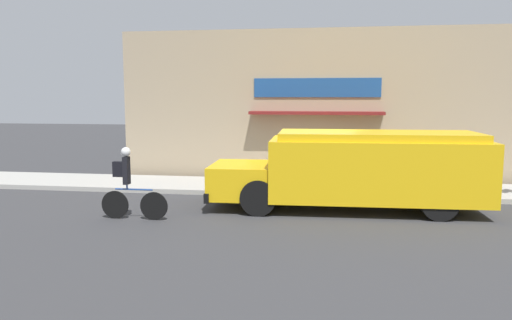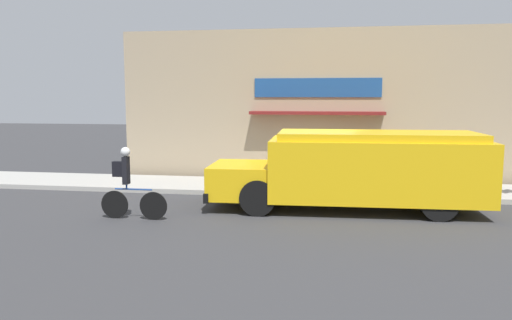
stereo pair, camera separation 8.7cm
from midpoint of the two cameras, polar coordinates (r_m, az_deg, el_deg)
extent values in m
plane|color=#38383A|center=(14.36, 6.29, -4.38)|extent=(70.00, 70.00, 0.00)
cube|color=#ADAAA3|center=(15.56, 6.52, -3.21)|extent=(28.00, 2.48, 0.14)
cube|color=tan|center=(16.93, 6.89, 6.12)|extent=(13.35, 0.18, 5.13)
cube|color=#1E4C93|center=(16.82, 7.16, 8.21)|extent=(4.19, 0.05, 0.63)
cube|color=maroon|center=(16.53, 7.08, 5.35)|extent=(4.40, 0.63, 0.10)
cube|color=yellow|center=(12.97, 13.79, -1.03)|extent=(5.39, 2.34, 1.51)
cube|color=yellow|center=(13.08, -1.43, -2.26)|extent=(1.63, 2.04, 0.83)
cube|color=yellow|center=(12.88, 13.90, 2.71)|extent=(4.96, 2.15, 0.19)
cube|color=black|center=(13.26, -4.60, -3.53)|extent=(0.19, 2.12, 0.24)
cube|color=red|center=(14.19, 7.30, 0.13)|extent=(0.04, 0.44, 0.44)
cylinder|color=black|center=(13.96, 1.27, -2.83)|extent=(0.89, 0.29, 0.88)
cylinder|color=black|center=(12.16, 0.39, -4.34)|extent=(0.89, 0.29, 0.88)
cylinder|color=black|center=(14.19, 18.72, -3.06)|extent=(0.89, 0.29, 0.88)
cylinder|color=black|center=(12.42, 20.42, -4.56)|extent=(0.89, 0.29, 0.88)
cylinder|color=black|center=(12.00, -11.45, -5.17)|extent=(0.67, 0.04, 0.67)
cylinder|color=black|center=(12.38, -15.65, -4.92)|extent=(0.67, 0.04, 0.67)
cylinder|color=#234793|center=(12.11, -13.63, -3.27)|extent=(0.92, 0.04, 0.04)
cylinder|color=#234793|center=(12.16, -14.38, -2.96)|extent=(0.04, 0.04, 0.12)
cube|color=black|center=(12.10, -14.44, -1.16)|extent=(0.12, 0.20, 0.65)
sphere|color=white|center=(12.05, -14.50, 0.92)|extent=(0.22, 0.22, 0.22)
cube|color=black|center=(12.18, -15.26, -1.00)|extent=(0.26, 0.14, 0.36)
cylinder|color=slate|center=(16.23, 10.97, -1.08)|extent=(0.59, 0.59, 0.85)
cylinder|color=black|center=(16.17, 11.01, 0.48)|extent=(0.60, 0.60, 0.04)
camera|label=1|loc=(0.04, -89.82, 0.02)|focal=35.00mm
camera|label=2|loc=(0.04, 90.18, -0.02)|focal=35.00mm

